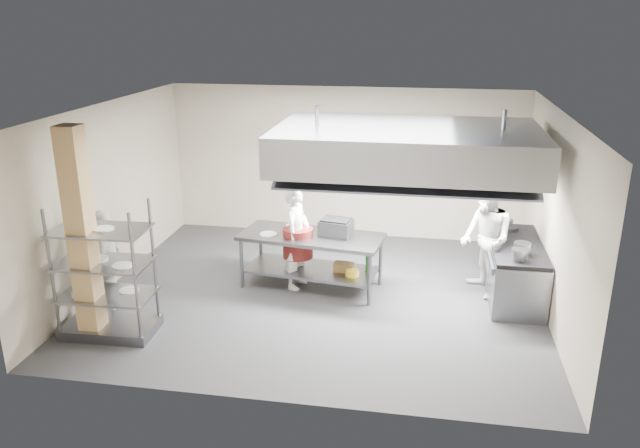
% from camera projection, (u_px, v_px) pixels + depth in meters
% --- Properties ---
extents(floor, '(7.00, 7.00, 0.00)m').
position_uv_depth(floor, '(319.00, 294.00, 10.14)').
color(floor, '#282829').
rests_on(floor, ground).
extents(ceiling, '(7.00, 7.00, 0.00)m').
position_uv_depth(ceiling, '(319.00, 109.00, 9.18)').
color(ceiling, silver).
rests_on(ceiling, wall_back).
extents(wall_back, '(7.00, 0.00, 7.00)m').
position_uv_depth(wall_back, '(345.00, 163.00, 12.46)').
color(wall_back, tan).
rests_on(wall_back, ground).
extents(wall_left, '(0.00, 6.00, 6.00)m').
position_uv_depth(wall_left, '(109.00, 195.00, 10.22)').
color(wall_left, tan).
rests_on(wall_left, ground).
extents(wall_right, '(0.00, 6.00, 6.00)m').
position_uv_depth(wall_right, '(555.00, 218.00, 9.09)').
color(wall_right, tan).
rests_on(wall_right, ground).
extents(column, '(0.30, 0.30, 3.00)m').
position_uv_depth(column, '(82.00, 236.00, 8.35)').
color(column, tan).
rests_on(column, floor).
extents(exhaust_hood, '(4.00, 2.50, 0.60)m').
position_uv_depth(exhaust_hood, '(407.00, 147.00, 9.53)').
color(exhaust_hood, gray).
rests_on(exhaust_hood, ceiling).
extents(hood_strip_a, '(1.60, 0.12, 0.04)m').
position_uv_depth(hood_strip_a, '(348.00, 165.00, 9.78)').
color(hood_strip_a, white).
rests_on(hood_strip_a, exhaust_hood).
extents(hood_strip_b, '(1.60, 0.12, 0.04)m').
position_uv_depth(hood_strip_b, '(466.00, 169.00, 9.49)').
color(hood_strip_b, white).
rests_on(hood_strip_b, exhaust_hood).
extents(wall_shelf, '(1.50, 0.28, 0.04)m').
position_uv_depth(wall_shelf, '(436.00, 168.00, 12.02)').
color(wall_shelf, gray).
rests_on(wall_shelf, wall_back).
extents(island, '(2.43, 1.27, 0.91)m').
position_uv_depth(island, '(311.00, 261.00, 10.30)').
color(island, gray).
rests_on(island, floor).
extents(island_worktop, '(2.43, 1.27, 0.06)m').
position_uv_depth(island_worktop, '(311.00, 237.00, 10.16)').
color(island_worktop, gray).
rests_on(island_worktop, island).
extents(island_undershelf, '(2.23, 1.15, 0.04)m').
position_uv_depth(island_undershelf, '(312.00, 269.00, 10.35)').
color(island_undershelf, slate).
rests_on(island_undershelf, island).
extents(pass_rack, '(1.31, 0.80, 1.92)m').
position_uv_depth(pass_rack, '(104.00, 270.00, 8.63)').
color(pass_rack, gray).
rests_on(pass_rack, floor).
extents(cooking_range, '(0.80, 2.00, 0.84)m').
position_uv_depth(cooking_range, '(514.00, 271.00, 9.97)').
color(cooking_range, slate).
rests_on(cooking_range, floor).
extents(range_top, '(0.78, 1.96, 0.06)m').
position_uv_depth(range_top, '(516.00, 245.00, 9.83)').
color(range_top, black).
rests_on(range_top, cooking_range).
extents(chef_head, '(0.52, 0.70, 1.76)m').
position_uv_depth(chef_head, '(297.00, 236.00, 10.18)').
color(chef_head, white).
rests_on(chef_head, floor).
extents(chef_line, '(0.98, 1.11, 1.89)m').
position_uv_depth(chef_line, '(486.00, 239.00, 9.87)').
color(chef_line, silver).
rests_on(chef_line, floor).
extents(chef_plating, '(0.58, 1.02, 1.64)m').
position_uv_depth(chef_plating, '(107.00, 262.00, 9.28)').
color(chef_plating, silver).
rests_on(chef_plating, floor).
extents(griddle, '(0.57, 0.48, 0.25)m').
position_uv_depth(griddle, '(336.00, 228.00, 10.13)').
color(griddle, slate).
rests_on(griddle, island_worktop).
extents(wicker_basket, '(0.33, 0.24, 0.14)m').
position_uv_depth(wicker_basket, '(344.00, 267.00, 10.22)').
color(wicker_basket, brown).
rests_on(wicker_basket, island_undershelf).
extents(stockpot, '(0.25, 0.25, 0.18)m').
position_uv_depth(stockpot, '(522.00, 248.00, 9.36)').
color(stockpot, gray).
rests_on(stockpot, range_top).
extents(plate_stack, '(0.28, 0.28, 0.05)m').
position_uv_depth(plate_stack, '(107.00, 293.00, 8.75)').
color(plate_stack, white).
rests_on(plate_stack, pass_rack).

